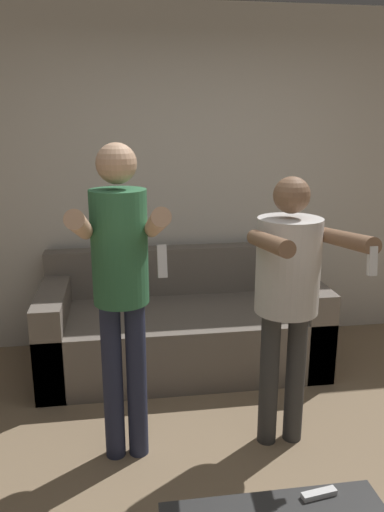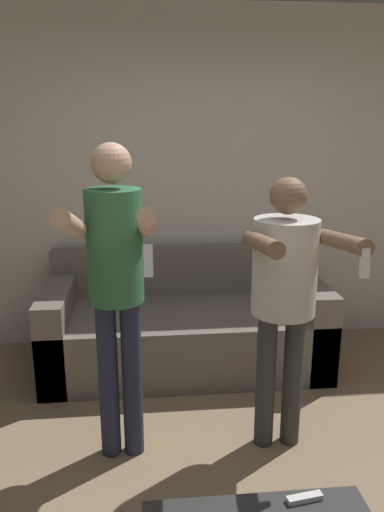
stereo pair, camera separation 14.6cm
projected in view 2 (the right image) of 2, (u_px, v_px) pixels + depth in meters
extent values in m
cube|color=silver|center=(197.00, 182.00, 4.07)|extent=(6.40, 0.06, 2.70)
cube|color=slate|center=(185.00, 337.00, 3.83)|extent=(2.08, 0.94, 0.46)
cube|color=slate|center=(181.00, 270.00, 4.09)|extent=(2.08, 0.16, 0.38)
cube|color=slate|center=(60.00, 329.00, 3.71)|extent=(0.20, 0.94, 0.67)
cube|color=slate|center=(305.00, 319.00, 3.89)|extent=(0.20, 0.94, 0.67)
cylinder|color=#282D47|center=(108.00, 380.00, 2.73)|extent=(0.11, 0.11, 0.92)
cylinder|color=#282D47|center=(132.00, 378.00, 2.75)|extent=(0.11, 0.11, 0.92)
cylinder|color=#337047|center=(115.00, 246.00, 2.54)|extent=(0.29, 0.29, 0.59)
sphere|color=tan|center=(111.00, 163.00, 2.43)|extent=(0.20, 0.20, 0.20)
cylinder|color=tan|center=(72.00, 225.00, 2.19)|extent=(0.08, 0.62, 0.25)
cylinder|color=tan|center=(147.00, 224.00, 2.22)|extent=(0.08, 0.62, 0.25)
cube|color=white|center=(148.00, 261.00, 1.96)|extent=(0.04, 0.06, 0.13)
cylinder|color=#383838|center=(266.00, 380.00, 2.83)|extent=(0.11, 0.11, 0.82)
cylinder|color=#383838|center=(292.00, 379.00, 2.85)|extent=(0.11, 0.11, 0.82)
cylinder|color=silver|center=(285.00, 267.00, 2.66)|extent=(0.35, 0.35, 0.52)
sphere|color=brown|center=(288.00, 196.00, 2.56)|extent=(0.19, 0.19, 0.19)
cylinder|color=brown|center=(262.00, 243.00, 2.34)|extent=(0.08, 0.53, 0.14)
cylinder|color=brown|center=(342.00, 241.00, 2.38)|extent=(0.08, 0.53, 0.14)
cube|color=white|center=(365.00, 263.00, 2.14)|extent=(0.04, 0.04, 0.13)
cube|color=white|center=(305.00, 498.00, 2.01)|extent=(0.15, 0.06, 0.02)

